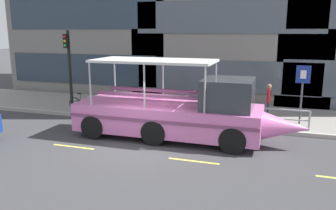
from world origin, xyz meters
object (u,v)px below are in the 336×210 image
object	(u,v)px
leaned_bicycle	(83,104)
pedestrian_near_bow	(269,98)
traffic_light_pole	(69,63)
parking_sign	(302,86)
duck_tour_boat	(181,113)

from	to	relation	value
leaned_bicycle	pedestrian_near_bow	world-z (taller)	pedestrian_near_bow
pedestrian_near_bow	traffic_light_pole	bearing A→B (deg)	-173.43
parking_sign	duck_tour_boat	bearing A→B (deg)	-150.90
traffic_light_pole	duck_tour_boat	bearing A→B (deg)	-19.70
duck_tour_boat	pedestrian_near_bow	size ratio (longest dim) A/B	5.49
traffic_light_pole	pedestrian_near_bow	distance (m)	10.41
traffic_light_pole	parking_sign	size ratio (longest dim) A/B	1.54
leaned_bicycle	duck_tour_boat	bearing A→B (deg)	-22.13
leaned_bicycle	duck_tour_boat	world-z (taller)	duck_tour_boat
parking_sign	duck_tour_boat	distance (m)	5.51
leaned_bicycle	pedestrian_near_bow	bearing A→B (deg)	6.77
traffic_light_pole	duck_tour_boat	xyz separation A→B (m)	(6.89, -2.46, -1.66)
parking_sign	leaned_bicycle	world-z (taller)	parking_sign
leaned_bicycle	duck_tour_boat	xyz separation A→B (m)	(6.18, -2.51, 0.54)
duck_tour_boat	pedestrian_near_bow	world-z (taller)	duck_tour_boat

